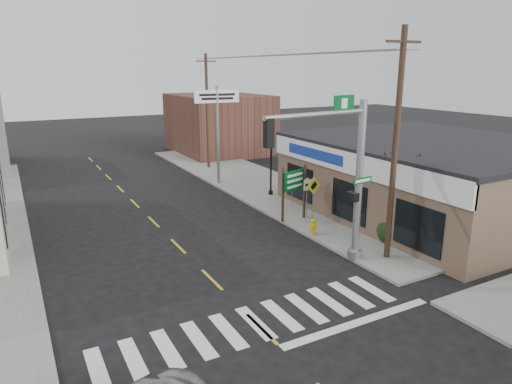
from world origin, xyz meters
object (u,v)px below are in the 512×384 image
dance_center_sign (217,111)px  utility_pole_far (207,111)px  fire_hydrant (313,226)px  lamp_post (272,153)px  traffic_signal_pole (344,166)px  guide_sign (294,186)px  utility_pole_near (395,145)px  bare_tree (402,160)px

dance_center_sign → utility_pole_far: size_ratio=0.75×
fire_hydrant → utility_pole_far: utility_pole_far is taller
lamp_post → dance_center_sign: dance_center_sign is taller
fire_hydrant → dance_center_sign: size_ratio=0.12×
lamp_post → dance_center_sign: size_ratio=0.69×
dance_center_sign → traffic_signal_pole: bearing=-90.7°
guide_sign → utility_pole_near: bearing=-100.1°
guide_sign → traffic_signal_pole: bearing=-120.9°
guide_sign → fire_hydrant: guide_sign is taller
bare_tree → utility_pole_near: utility_pole_near is taller
traffic_signal_pole → dance_center_sign: 15.13m
lamp_post → utility_pole_near: size_ratio=0.49×
guide_sign → utility_pole_near: 6.89m
traffic_signal_pole → dance_center_sign: (1.13, 15.05, 0.99)m
fire_hydrant → utility_pole_far: bearing=84.4°
traffic_signal_pole → fire_hydrant: traffic_signal_pole is taller
guide_sign → utility_pole_near: size_ratio=0.31×
traffic_signal_pole → guide_sign: 6.13m
utility_pole_near → dance_center_sign: bearing=98.3°
fire_hydrant → bare_tree: 5.24m
fire_hydrant → lamp_post: size_ratio=0.17×
dance_center_sign → utility_pole_near: size_ratio=0.71×
dance_center_sign → utility_pole_far: utility_pole_far is taller
fire_hydrant → bare_tree: bare_tree is taller
fire_hydrant → lamp_post: 7.96m
lamp_post → utility_pole_near: utility_pole_near is taller
bare_tree → fire_hydrant: bearing=138.6°
traffic_signal_pole → guide_sign: bearing=69.2°
traffic_signal_pole → bare_tree: bearing=1.8°
guide_sign → dance_center_sign: (-0.18, 9.50, 3.23)m
traffic_signal_pole → utility_pole_near: bearing=-23.0°
traffic_signal_pole → utility_pole_near: (2.13, -0.59, 0.77)m
traffic_signal_pole → lamp_post: 11.07m
traffic_signal_pole → bare_tree: (3.89, 0.64, -0.23)m
fire_hydrant → dance_center_sign: 12.72m
dance_center_sign → utility_pole_far: 5.55m
guide_sign → dance_center_sign: bearing=73.4°
traffic_signal_pole → lamp_post: traffic_signal_pole is taller
bare_tree → utility_pole_far: (-1.28, 19.74, 0.75)m
utility_pole_near → utility_pole_far: size_ratio=1.05×
traffic_signal_pole → utility_pole_near: size_ratio=0.73×
bare_tree → utility_pole_near: (-1.76, -1.23, 1.00)m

